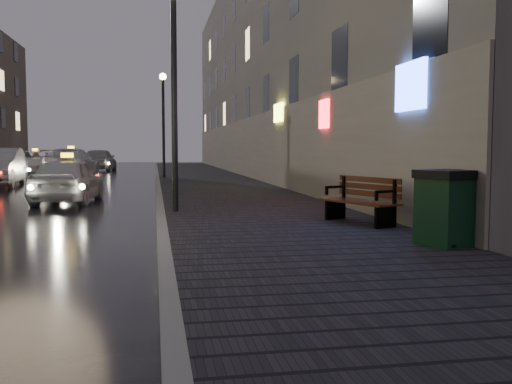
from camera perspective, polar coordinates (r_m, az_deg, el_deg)
The scene contains 12 objects.
ground at distance 7.87m, azimuth -20.11°, elevation -7.94°, with size 120.00×120.00×0.00m, color black.
sidewalk at distance 28.72m, azimuth -5.05°, elevation 1.28°, with size 4.60×58.00×0.15m, color black.
curb at distance 28.61m, azimuth -9.84°, elevation 1.21°, with size 0.20×58.00×0.15m, color slate.
building_near at distance 33.42m, azimuth -0.14°, elevation 12.78°, with size 1.80×50.00×13.00m, color #605B54.
lamp_near at distance 13.70m, azimuth -8.20°, elevation 12.10°, with size 0.36×0.36×5.28m.
lamp_far at distance 29.63m, azimuth -9.26°, elevation 7.94°, with size 0.36×0.36×5.28m.
bench at distance 11.54m, azimuth 10.54°, elevation -0.79°, with size 1.21×1.92×0.93m.
trash_bin at distance 9.25m, azimuth 18.55°, elevation -1.43°, with size 0.97×0.97×1.16m.
taxi_near at distance 17.92m, azimuth -18.31°, elevation 1.11°, with size 1.61×4.00×1.36m, color #BABCC1.
taxi_mid at distance 33.44m, azimuth -17.99°, elevation 2.78°, with size 2.27×5.57×1.62m, color silver.
taxi_far at distance 40.59m, azimuth -21.19°, elevation 2.85°, with size 2.45×5.31×1.48m, color white.
car_far at distance 41.81m, azimuth -15.36°, elevation 3.13°, with size 1.92×4.78×1.63m, color gray.
Camera 1 is at (1.37, -7.57, 1.65)m, focal length 40.00 mm.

